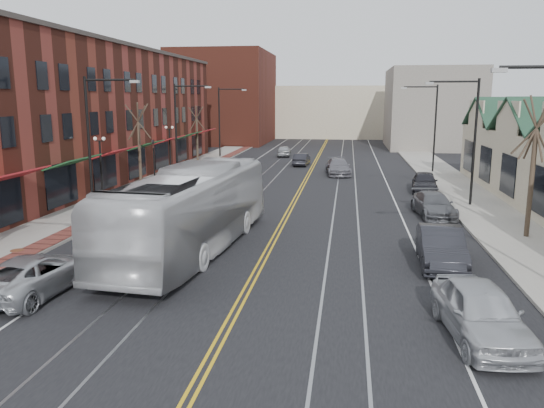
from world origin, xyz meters
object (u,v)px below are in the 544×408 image
(transit_bus, at_px, (192,210))
(parked_car_a, at_px, (481,312))
(parked_suv, at_px, (35,274))
(parked_car_d, at_px, (425,182))
(parked_car_c, at_px, (434,205))
(parked_car_b, at_px, (441,247))

(transit_bus, height_order, parked_car_a, transit_bus)
(parked_suv, xyz_separation_m, parked_car_a, (15.00, -1.58, 0.11))
(parked_car_d, bearing_deg, parked_car_c, -88.34)
(transit_bus, bearing_deg, parked_car_a, 150.33)
(parked_car_d, bearing_deg, transit_bus, -119.91)
(parked_suv, height_order, parked_car_b, parked_car_b)
(parked_car_a, distance_m, parked_car_c, 16.78)
(transit_bus, relative_size, parked_car_c, 2.85)
(parked_car_a, height_order, parked_car_d, parked_car_a)
(parked_car_b, distance_m, parked_car_c, 9.87)
(parked_car_b, distance_m, parked_car_d, 18.42)
(parked_car_b, bearing_deg, parked_suv, -157.84)
(transit_bus, distance_m, parked_suv, 7.37)
(parked_car_a, height_order, parked_car_b, parked_car_a)
(parked_suv, distance_m, parked_car_d, 29.04)
(parked_suv, bearing_deg, parked_car_a, 177.82)
(parked_car_b, relative_size, parked_car_c, 1.02)
(parked_car_c, relative_size, parked_car_d, 1.08)
(parked_car_a, bearing_deg, parked_car_b, 83.46)
(parked_car_a, xyz_separation_m, parked_car_c, (1.18, 16.74, -0.12))
(parked_car_b, relative_size, parked_car_d, 1.10)
(transit_bus, bearing_deg, parked_suv, 61.03)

